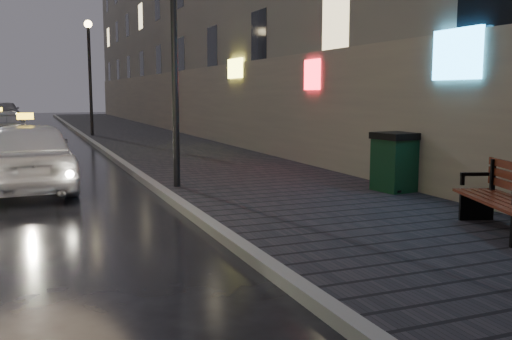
# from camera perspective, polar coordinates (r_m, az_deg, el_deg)

# --- Properties ---
(ground) EXTENTS (120.00, 120.00, 0.00)m
(ground) POSITION_cam_1_polar(r_m,az_deg,el_deg) (6.17, -10.82, -12.46)
(ground) COLOR black
(ground) RESTS_ON ground
(sidewalk) EXTENTS (4.60, 58.00, 0.15)m
(sidewalk) POSITION_cam_1_polar(r_m,az_deg,el_deg) (27.24, -11.52, 3.26)
(sidewalk) COLOR black
(sidewalk) RESTS_ON ground
(curb) EXTENTS (0.20, 58.00, 0.15)m
(curb) POSITION_cam_1_polar(r_m,az_deg,el_deg) (26.90, -16.56, 3.04)
(curb) COLOR slate
(curb) RESTS_ON ground
(building_near) EXTENTS (1.80, 50.00, 13.00)m
(building_near) POSITION_cam_1_polar(r_m,az_deg,el_deg) (32.07, -7.39, 15.51)
(building_near) COLOR #605B54
(building_near) RESTS_ON ground
(lamp_near) EXTENTS (0.36, 0.36, 5.28)m
(lamp_near) POSITION_cam_1_polar(r_m,az_deg,el_deg) (12.14, -8.20, 14.14)
(lamp_near) COLOR black
(lamp_near) RESTS_ON sidewalk
(lamp_far) EXTENTS (0.36, 0.36, 5.28)m
(lamp_far) POSITION_cam_1_polar(r_m,az_deg,el_deg) (27.89, -16.31, 10.23)
(lamp_far) COLOR black
(lamp_far) RESTS_ON sidewalk
(bench) EXTENTS (1.24, 2.02, 0.98)m
(bench) POSITION_cam_1_polar(r_m,az_deg,el_deg) (8.80, 23.85, -2.61)
(bench) COLOR black
(bench) RESTS_ON sidewalk
(trash_bin) EXTENTS (0.87, 0.87, 1.18)m
(trash_bin) POSITION_cam_1_polar(r_m,az_deg,el_deg) (11.80, 13.79, 0.85)
(trash_bin) COLOR black
(trash_bin) RESTS_ON sidewalk
(taxi_near) EXTENTS (2.05, 4.63, 1.55)m
(taxi_near) POSITION_cam_1_polar(r_m,az_deg,el_deg) (13.36, -21.91, 1.40)
(taxi_near) COLOR white
(taxi_near) RESTS_ON ground
(car_far) EXTENTS (2.07, 4.59, 1.53)m
(car_far) POSITION_cam_1_polar(r_m,az_deg,el_deg) (46.57, -23.74, 5.40)
(car_far) COLOR #A4A3AB
(car_far) RESTS_ON ground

